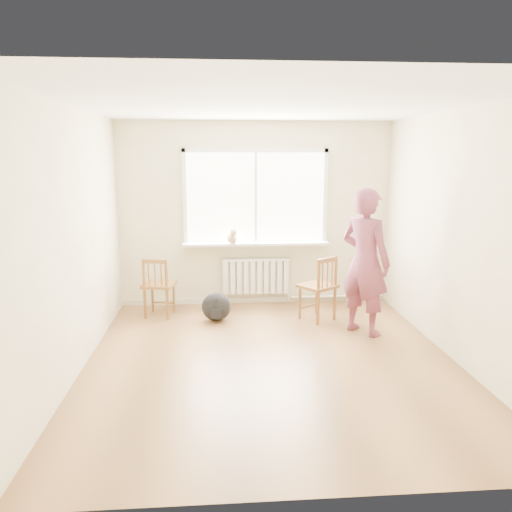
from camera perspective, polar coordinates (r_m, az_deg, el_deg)
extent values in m
plane|color=olive|center=(5.56, 1.73, -11.89)|extent=(4.50, 4.50, 0.00)
plane|color=white|center=(5.14, 1.91, 16.98)|extent=(4.50, 4.50, 0.00)
cube|color=beige|center=(7.40, -0.07, 4.77)|extent=(4.00, 0.01, 2.70)
cube|color=white|center=(7.36, -0.06, 6.69)|extent=(2.00, 0.02, 1.30)
cube|color=white|center=(7.32, -0.05, 11.99)|extent=(2.12, 0.05, 0.06)
cube|color=white|center=(7.33, -8.15, 6.56)|extent=(0.06, 0.05, 1.42)
cube|color=white|center=(7.49, 7.89, 6.66)|extent=(0.06, 0.05, 1.42)
cube|color=white|center=(7.34, -0.05, 6.68)|extent=(0.04, 0.05, 1.30)
cube|color=white|center=(7.35, 0.00, 1.42)|extent=(2.15, 0.22, 0.04)
cube|color=white|center=(7.52, -0.04, -2.30)|extent=(1.00, 0.02, 0.55)
cube|color=white|center=(7.47, -0.01, -2.39)|extent=(1.00, 0.10, 0.51)
cube|color=white|center=(7.41, -0.01, -0.43)|extent=(1.00, 0.12, 0.03)
cylinder|color=silver|center=(7.79, 9.21, -4.59)|extent=(1.40, 0.04, 0.04)
cube|color=beige|center=(7.65, -0.06, -5.04)|extent=(4.00, 0.03, 0.08)
cube|color=brown|center=(7.06, -11.01, -3.24)|extent=(0.49, 0.47, 0.04)
cylinder|color=brown|center=(7.22, -9.36, -4.69)|extent=(0.04, 0.04, 0.44)
cylinder|color=brown|center=(7.31, -11.75, -4.57)|extent=(0.04, 0.04, 0.44)
cylinder|color=brown|center=(6.93, -10.10, -5.40)|extent=(0.04, 0.04, 0.44)
cylinder|color=brown|center=(7.03, -12.58, -5.26)|extent=(0.04, 0.04, 0.44)
cylinder|color=brown|center=(6.87, -10.16, -3.82)|extent=(0.04, 0.04, 0.84)
cylinder|color=brown|center=(6.97, -12.64, -3.70)|extent=(0.04, 0.04, 0.84)
cube|color=brown|center=(6.83, -11.54, -0.60)|extent=(0.34, 0.10, 0.05)
cylinder|color=brown|center=(6.84, -10.77, -2.08)|extent=(0.02, 0.02, 0.34)
cylinder|color=brown|center=(6.87, -11.48, -2.05)|extent=(0.02, 0.02, 0.34)
cylinder|color=brown|center=(6.90, -12.18, -2.03)|extent=(0.02, 0.02, 0.34)
cube|color=brown|center=(6.81, 7.06, -3.42)|extent=(0.60, 0.60, 0.04)
cylinder|color=brown|center=(7.10, 6.94, -4.77)|extent=(0.04, 0.04, 0.47)
cylinder|color=brown|center=(6.87, 5.04, -5.29)|extent=(0.04, 0.04, 0.47)
cylinder|color=brown|center=(6.89, 8.99, -5.34)|extent=(0.04, 0.04, 0.47)
cylinder|color=brown|center=(6.65, 7.09, -5.90)|extent=(0.04, 0.04, 0.47)
cylinder|color=brown|center=(6.83, 9.04, -3.66)|extent=(0.04, 0.04, 0.89)
cylinder|color=brown|center=(6.59, 7.13, -4.16)|extent=(0.04, 0.04, 0.89)
cube|color=brown|center=(6.62, 8.20, -0.46)|extent=(0.31, 0.24, 0.06)
cylinder|color=brown|center=(6.73, 8.69, -1.92)|extent=(0.02, 0.02, 0.36)
cylinder|color=brown|center=(6.66, 8.16, -2.04)|extent=(0.02, 0.02, 0.36)
cylinder|color=brown|center=(6.59, 7.61, -2.16)|extent=(0.02, 0.02, 0.36)
imported|color=#CF4568|center=(6.30, 12.35, -0.67)|extent=(0.76, 0.79, 1.83)
ellipsoid|color=#C9AD89|center=(7.25, -2.76, 2.15)|extent=(0.20, 0.27, 0.18)
sphere|color=#C9AD89|center=(7.12, -2.59, 2.73)|extent=(0.10, 0.10, 0.10)
cone|color=#C9AD89|center=(7.11, -2.81, 3.12)|extent=(0.03, 0.03, 0.04)
cone|color=#C9AD89|center=(7.12, -2.38, 3.14)|extent=(0.03, 0.03, 0.04)
cylinder|color=#C9AD89|center=(7.38, -2.93, 1.89)|extent=(0.05, 0.17, 0.02)
cylinder|color=#C9AD89|center=(7.16, -2.84, 1.67)|extent=(0.02, 0.02, 0.09)
cylinder|color=#C9AD89|center=(7.17, -2.41, 1.69)|extent=(0.02, 0.02, 0.09)
ellipsoid|color=black|center=(6.80, -4.56, -5.80)|extent=(0.44, 0.36, 0.39)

